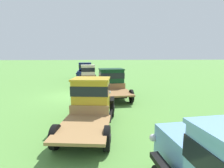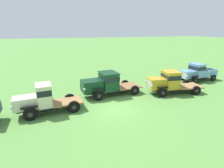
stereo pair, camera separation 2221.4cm
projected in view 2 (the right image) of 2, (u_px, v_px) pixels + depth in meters
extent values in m
plane|color=#5B9342|center=(116.00, 109.00, 13.21)|extent=(240.00, 240.00, 0.00)
cylinder|color=black|center=(30.00, 114.00, 11.39)|extent=(0.89, 0.23, 0.88)
cylinder|color=#2D2D2D|center=(30.00, 115.00, 11.31)|extent=(0.31, 0.06, 0.31)
cylinder|color=black|center=(30.00, 105.00, 12.77)|extent=(0.89, 0.23, 0.88)
cylinder|color=#2D2D2D|center=(30.00, 105.00, 12.85)|extent=(0.31, 0.06, 0.31)
cylinder|color=black|center=(74.00, 107.00, 12.48)|extent=(0.89, 0.23, 0.88)
cylinder|color=#2D2D2D|center=(74.00, 107.00, 12.40)|extent=(0.31, 0.06, 0.31)
cylinder|color=black|center=(70.00, 99.00, 13.86)|extent=(0.89, 0.23, 0.88)
cylinder|color=#2D2D2D|center=(69.00, 99.00, 13.95)|extent=(0.31, 0.06, 0.31)
cube|color=black|center=(50.00, 105.00, 12.55)|extent=(4.30, 1.22, 0.12)
cube|color=beige|center=(25.00, 103.00, 11.82)|extent=(1.64, 1.23, 0.83)
cube|color=silver|center=(13.00, 105.00, 11.55)|extent=(0.13, 0.87, 0.62)
sphere|color=silver|center=(12.00, 108.00, 11.01)|extent=(0.20, 0.20, 0.20)
sphere|color=silver|center=(14.00, 101.00, 12.04)|extent=(0.20, 0.20, 0.20)
cube|color=black|center=(29.00, 107.00, 11.24)|extent=(1.03, 0.28, 0.12)
cube|color=black|center=(29.00, 99.00, 12.62)|extent=(1.03, 0.28, 0.12)
cube|color=beige|center=(44.00, 95.00, 12.20)|extent=(1.04, 1.46, 1.49)
cube|color=black|center=(44.00, 91.00, 12.10)|extent=(1.08, 1.49, 0.42)
cube|color=beige|center=(43.00, 85.00, 11.97)|extent=(1.14, 1.53, 0.08)
cube|color=black|center=(48.00, 110.00, 11.81)|extent=(1.30, 0.25, 0.05)
cube|color=black|center=(46.00, 102.00, 13.16)|extent=(1.30, 0.25, 0.05)
cube|color=#9E7547|center=(67.00, 101.00, 12.99)|extent=(2.26, 1.78, 0.10)
cube|color=#9E7547|center=(52.00, 100.00, 12.53)|extent=(0.21, 1.50, 0.44)
cylinder|color=black|center=(99.00, 96.00, 14.56)|extent=(0.90, 0.22, 0.89)
cylinder|color=#2D2D2D|center=(99.00, 96.00, 14.48)|extent=(0.31, 0.05, 0.31)
cylinder|color=black|center=(92.00, 89.00, 16.28)|extent=(0.90, 0.22, 0.89)
cylinder|color=#2D2D2D|center=(92.00, 89.00, 16.35)|extent=(0.31, 0.05, 0.31)
cylinder|color=black|center=(135.00, 90.00, 15.87)|extent=(0.90, 0.22, 0.89)
cylinder|color=#2D2D2D|center=(135.00, 91.00, 15.79)|extent=(0.31, 0.05, 0.31)
cylinder|color=black|center=(125.00, 84.00, 17.59)|extent=(0.90, 0.22, 0.89)
cylinder|color=#2D2D2D|center=(124.00, 84.00, 17.66)|extent=(0.31, 0.05, 0.31)
cube|color=black|center=(111.00, 89.00, 15.98)|extent=(5.06, 1.47, 0.12)
cube|color=#0F381E|center=(92.00, 86.00, 15.13)|extent=(1.89, 1.51, 0.99)
cube|color=silver|center=(82.00, 87.00, 14.81)|extent=(0.15, 1.08, 0.74)
sphere|color=silver|center=(84.00, 89.00, 14.14)|extent=(0.20, 0.20, 0.20)
sphere|color=silver|center=(80.00, 84.00, 15.43)|extent=(0.20, 0.20, 0.20)
cube|color=black|center=(99.00, 90.00, 14.41)|extent=(1.04, 0.28, 0.12)
cube|color=black|center=(92.00, 84.00, 16.13)|extent=(1.04, 0.28, 0.12)
cube|color=#0F381E|center=(109.00, 81.00, 15.65)|extent=(1.47, 1.83, 1.46)
cube|color=black|center=(109.00, 78.00, 15.55)|extent=(1.52, 1.87, 0.41)
cube|color=#0F381E|center=(109.00, 73.00, 15.42)|extent=(1.61, 1.91, 0.08)
cube|color=black|center=(114.00, 93.00, 15.10)|extent=(1.88, 0.29, 0.05)
cube|color=black|center=(106.00, 86.00, 16.78)|extent=(1.88, 0.29, 0.05)
cube|color=olive|center=(126.00, 86.00, 16.54)|extent=(2.45, 2.18, 0.10)
cube|color=olive|center=(116.00, 85.00, 16.05)|extent=(0.23, 1.86, 0.44)
cylinder|color=black|center=(163.00, 93.00, 15.35)|extent=(0.85, 0.31, 0.83)
cylinder|color=#2D2D2D|center=(163.00, 93.00, 15.25)|extent=(0.29, 0.07, 0.29)
cylinder|color=black|center=(154.00, 87.00, 16.98)|extent=(0.85, 0.31, 0.83)
cylinder|color=#2D2D2D|center=(154.00, 86.00, 17.09)|extent=(0.29, 0.07, 0.29)
cylinder|color=black|center=(196.00, 91.00, 15.92)|extent=(0.85, 0.31, 0.83)
cylinder|color=#2D2D2D|center=(197.00, 91.00, 15.82)|extent=(0.29, 0.07, 0.29)
cylinder|color=black|center=(185.00, 85.00, 17.55)|extent=(0.85, 0.31, 0.83)
cylinder|color=#2D2D2D|center=(185.00, 85.00, 17.66)|extent=(0.29, 0.07, 0.29)
cube|color=black|center=(174.00, 88.00, 16.42)|extent=(4.78, 1.63, 0.12)
cube|color=gold|center=(157.00, 83.00, 15.94)|extent=(1.63, 1.42, 0.97)
cube|color=silver|center=(149.00, 84.00, 15.83)|extent=(0.20, 0.95, 0.73)
sphere|color=silver|center=(152.00, 86.00, 15.20)|extent=(0.20, 0.20, 0.20)
sphere|color=silver|center=(147.00, 81.00, 16.42)|extent=(0.20, 0.20, 0.20)
cube|color=black|center=(163.00, 88.00, 15.21)|extent=(0.98, 0.34, 0.12)
cube|color=black|center=(155.00, 82.00, 16.84)|extent=(0.98, 0.34, 0.12)
cube|color=gold|center=(170.00, 80.00, 16.10)|extent=(1.41, 1.69, 1.49)
cube|color=black|center=(171.00, 76.00, 16.00)|extent=(1.46, 1.73, 0.42)
cube|color=gold|center=(171.00, 72.00, 15.86)|extent=(1.54, 1.77, 0.08)
cube|color=black|center=(175.00, 91.00, 15.56)|extent=(1.68, 0.38, 0.05)
cube|color=black|center=(166.00, 85.00, 17.16)|extent=(1.68, 0.38, 0.05)
cube|color=#9E7547|center=(187.00, 86.00, 16.62)|extent=(2.66, 2.11, 0.10)
cube|color=#9E7547|center=(176.00, 84.00, 16.35)|extent=(0.32, 1.64, 0.44)
cylinder|color=black|center=(195.00, 81.00, 19.14)|extent=(0.79, 0.24, 0.78)
cylinder|color=#2D2D2D|center=(196.00, 81.00, 19.05)|extent=(0.27, 0.05, 0.27)
cylinder|color=black|center=(183.00, 77.00, 20.63)|extent=(0.79, 0.24, 0.78)
cylinder|color=#2D2D2D|center=(182.00, 77.00, 20.72)|extent=(0.27, 0.05, 0.27)
cylinder|color=black|center=(213.00, 78.00, 20.27)|extent=(0.79, 0.24, 0.78)
cylinder|color=#2D2D2D|center=(214.00, 78.00, 20.18)|extent=(0.27, 0.05, 0.27)
cylinder|color=black|center=(201.00, 74.00, 21.76)|extent=(0.79, 0.24, 0.78)
cylinder|color=#2D2D2D|center=(200.00, 74.00, 21.85)|extent=(0.27, 0.05, 0.27)
cube|color=black|center=(197.00, 77.00, 20.38)|extent=(4.37, 1.30, 0.12)
cube|color=#70A3D1|center=(188.00, 74.00, 19.64)|extent=(1.64, 1.32, 0.80)
cube|color=silver|center=(183.00, 75.00, 19.36)|extent=(0.14, 0.94, 0.60)
sphere|color=silver|center=(187.00, 76.00, 18.78)|extent=(0.20, 0.20, 0.20)
sphere|color=silver|center=(178.00, 73.00, 19.90)|extent=(0.20, 0.20, 0.20)
cube|color=black|center=(195.00, 77.00, 19.01)|extent=(0.91, 0.27, 0.12)
cube|color=black|center=(183.00, 73.00, 20.50)|extent=(0.91, 0.27, 0.12)
cube|color=#70A3D1|center=(196.00, 70.00, 20.03)|extent=(1.13, 1.58, 1.44)
cube|color=black|center=(197.00, 68.00, 19.94)|extent=(1.17, 1.62, 0.40)
cube|color=#70A3D1|center=(197.00, 64.00, 19.81)|extent=(1.24, 1.66, 0.08)
cube|color=black|center=(202.00, 79.00, 19.58)|extent=(1.42, 0.26, 0.05)
cube|color=black|center=(190.00, 75.00, 21.04)|extent=(1.42, 0.26, 0.05)
cube|color=#70A3D1|center=(206.00, 72.00, 20.74)|extent=(2.25, 1.74, 0.75)
cube|color=black|center=(206.00, 69.00, 20.63)|extent=(1.89, 1.48, 0.06)
cube|color=#70A3D1|center=(214.00, 74.00, 20.14)|extent=(0.87, 0.27, 0.12)
cube|color=#70A3D1|center=(201.00, 71.00, 21.63)|extent=(0.87, 0.27, 0.12)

